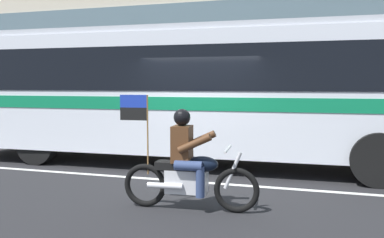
% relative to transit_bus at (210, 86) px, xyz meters
% --- Properties ---
extents(ground_plane, '(60.00, 60.00, 0.00)m').
position_rel_transit_bus_xyz_m(ground_plane, '(0.07, -1.19, -1.88)').
color(ground_plane, black).
extents(sidewalk_curb, '(28.00, 3.80, 0.15)m').
position_rel_transit_bus_xyz_m(sidewalk_curb, '(0.07, 3.91, -1.81)').
color(sidewalk_curb, gray).
rests_on(sidewalk_curb, ground_plane).
extents(lane_center_stripe, '(26.60, 0.14, 0.01)m').
position_rel_transit_bus_xyz_m(lane_center_stripe, '(0.07, -1.79, -1.88)').
color(lane_center_stripe, silver).
rests_on(lane_center_stripe, ground_plane).
extents(transit_bus, '(13.03, 2.91, 3.22)m').
position_rel_transit_bus_xyz_m(transit_bus, '(0.00, 0.00, 0.00)').
color(transit_bus, silver).
rests_on(transit_bus, ground_plane).
extents(motorcycle_with_rider, '(2.19, 0.64, 1.78)m').
position_rel_transit_bus_xyz_m(motorcycle_with_rider, '(0.54, -3.51, -1.22)').
color(motorcycle_with_rider, black).
rests_on(motorcycle_with_rider, ground_plane).
extents(fire_hydrant, '(0.22, 0.30, 0.75)m').
position_rel_transit_bus_xyz_m(fire_hydrant, '(-5.15, 2.65, -1.37)').
color(fire_hydrant, '#4C8C3F').
rests_on(fire_hydrant, sidewalk_curb).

